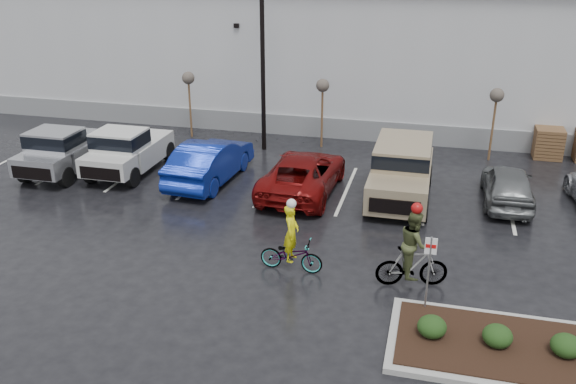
% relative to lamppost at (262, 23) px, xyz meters
% --- Properties ---
extents(ground, '(120.00, 120.00, 0.00)m').
position_rel_lamppost_xyz_m(ground, '(4.00, -12.00, -5.69)').
color(ground, black).
rests_on(ground, ground).
extents(warehouse, '(60.50, 15.50, 7.20)m').
position_rel_lamppost_xyz_m(warehouse, '(4.00, 9.99, -2.04)').
color(warehouse, '#B1B3B6').
rests_on(warehouse, ground).
extents(wooded_ridge, '(80.00, 25.00, 6.00)m').
position_rel_lamppost_xyz_m(wooded_ridge, '(4.00, 33.00, -2.69)').
color(wooded_ridge, '#223C19').
rests_on(wooded_ridge, ground).
extents(lamppost, '(0.50, 1.00, 9.22)m').
position_rel_lamppost_xyz_m(lamppost, '(0.00, 0.00, 0.00)').
color(lamppost, black).
rests_on(lamppost, ground).
extents(sapling_west, '(0.60, 0.60, 3.20)m').
position_rel_lamppost_xyz_m(sapling_west, '(-4.00, 1.00, -2.96)').
color(sapling_west, '#4E3A1F').
rests_on(sapling_west, ground).
extents(sapling_mid, '(0.60, 0.60, 3.20)m').
position_rel_lamppost_xyz_m(sapling_mid, '(2.50, 1.00, -2.96)').
color(sapling_mid, '#4E3A1F').
rests_on(sapling_mid, ground).
extents(sapling_east, '(0.60, 0.60, 3.20)m').
position_rel_lamppost_xyz_m(sapling_east, '(10.00, 1.00, -2.96)').
color(sapling_east, '#4E3A1F').
rests_on(sapling_east, ground).
extents(pallet_stack_a, '(1.20, 1.20, 1.35)m').
position_rel_lamppost_xyz_m(pallet_stack_a, '(12.50, 2.00, -5.01)').
color(pallet_stack_a, '#4E3A1F').
rests_on(pallet_stack_a, ground).
extents(curb_island, '(8.00, 3.00, 0.15)m').
position_rel_lamppost_xyz_m(curb_island, '(11.00, -13.00, -5.61)').
color(curb_island, gray).
rests_on(curb_island, ground).
extents(mulch_bed, '(7.60, 2.60, 0.04)m').
position_rel_lamppost_xyz_m(mulch_bed, '(11.00, -13.00, -5.52)').
color(mulch_bed, black).
rests_on(mulch_bed, curb_island).
extents(shrub_a, '(0.70, 0.70, 0.52)m').
position_rel_lamppost_xyz_m(shrub_a, '(8.00, -13.00, -5.27)').
color(shrub_a, black).
rests_on(shrub_a, curb_island).
extents(shrub_b, '(0.70, 0.70, 0.52)m').
position_rel_lamppost_xyz_m(shrub_b, '(9.50, -13.00, -5.27)').
color(shrub_b, black).
rests_on(shrub_b, curb_island).
extents(shrub_c, '(0.70, 0.70, 0.52)m').
position_rel_lamppost_xyz_m(shrub_c, '(11.00, -13.00, -5.27)').
color(shrub_c, black).
rests_on(shrub_c, curb_island).
extents(fire_lane_sign, '(0.30, 0.05, 2.20)m').
position_rel_lamppost_xyz_m(fire_lane_sign, '(7.80, -11.80, -4.28)').
color(fire_lane_sign, gray).
rests_on(fire_lane_sign, ground).
extents(pickup_silver, '(2.10, 5.20, 1.96)m').
position_rel_lamppost_xyz_m(pickup_silver, '(-7.13, -4.52, -4.71)').
color(pickup_silver, '#AEB0B6').
rests_on(pickup_silver, ground).
extents(pickup_white, '(2.10, 5.20, 1.96)m').
position_rel_lamppost_xyz_m(pickup_white, '(-4.58, -3.91, -4.71)').
color(pickup_white, '#BABBB7').
rests_on(pickup_white, ground).
extents(car_blue, '(2.12, 5.23, 1.69)m').
position_rel_lamppost_xyz_m(car_blue, '(-0.95, -4.35, -4.84)').
color(car_blue, navy).
rests_on(car_blue, ground).
extents(car_red, '(2.67, 5.52, 1.51)m').
position_rel_lamppost_xyz_m(car_red, '(2.89, -4.59, -4.93)').
color(car_red, '#650909').
rests_on(car_red, ground).
extents(suv_tan, '(2.20, 5.10, 2.06)m').
position_rel_lamppost_xyz_m(suv_tan, '(6.54, -4.34, -4.66)').
color(suv_tan, gray).
rests_on(suv_tan, ground).
extents(car_grey, '(1.73, 4.21, 1.43)m').
position_rel_lamppost_xyz_m(car_grey, '(10.37, -3.77, -4.97)').
color(car_grey, '#5C5F60').
rests_on(car_grey, ground).
extents(cyclist_hivis, '(1.89, 0.72, 2.27)m').
position_rel_lamppost_xyz_m(cyclist_hivis, '(3.90, -10.50, -4.98)').
color(cyclist_hivis, '#3F3F44').
rests_on(cyclist_hivis, ground).
extents(cyclist_olive, '(2.02, 1.03, 2.52)m').
position_rel_lamppost_xyz_m(cyclist_olive, '(7.35, -10.50, -4.78)').
color(cyclist_olive, '#3F3F44').
rests_on(cyclist_olive, ground).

